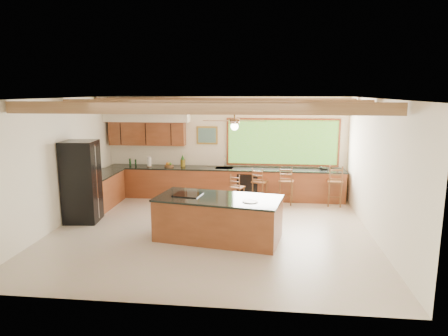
# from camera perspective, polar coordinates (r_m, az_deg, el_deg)

# --- Properties ---
(ground) EXTENTS (7.20, 7.20, 0.00)m
(ground) POSITION_cam_1_polar(r_m,az_deg,el_deg) (9.26, -1.95, -9.00)
(ground) COLOR beige
(ground) RESTS_ON ground
(room_shell) EXTENTS (7.27, 6.54, 3.02)m
(room_shell) POSITION_cam_1_polar(r_m,az_deg,el_deg) (9.42, -2.49, 5.18)
(room_shell) COLOR white
(room_shell) RESTS_ON ground
(counter_run) EXTENTS (7.12, 3.10, 1.28)m
(counter_run) POSITION_cam_1_polar(r_m,az_deg,el_deg) (11.64, -4.19, -2.47)
(counter_run) COLOR brown
(counter_run) RESTS_ON ground
(island) EXTENTS (2.82, 1.68, 0.94)m
(island) POSITION_cam_1_polar(r_m,az_deg,el_deg) (8.68, -0.80, -7.15)
(island) COLOR brown
(island) RESTS_ON ground
(refrigerator) EXTENTS (0.85, 0.83, 1.99)m
(refrigerator) POSITION_cam_1_polar(r_m,az_deg,el_deg) (10.29, -19.69, -1.84)
(refrigerator) COLOR black
(refrigerator) RESTS_ON ground
(bar_stool_a) EXTENTS (0.44, 0.44, 0.94)m
(bar_stool_a) POSITION_cam_1_polar(r_m,az_deg,el_deg) (10.91, 1.91, -2.86)
(bar_stool_a) COLOR brown
(bar_stool_a) RESTS_ON ground
(bar_stool_b) EXTENTS (0.49, 0.49, 1.05)m
(bar_stool_b) POSITION_cam_1_polar(r_m,az_deg,el_deg) (11.30, 5.11, -2.07)
(bar_stool_b) COLOR brown
(bar_stool_b) RESTS_ON ground
(bar_stool_c) EXTENTS (0.45, 0.45, 1.12)m
(bar_stool_c) POSITION_cam_1_polar(r_m,az_deg,el_deg) (11.30, 8.90, -1.96)
(bar_stool_c) COLOR brown
(bar_stool_c) RESTS_ON ground
(bar_stool_d) EXTENTS (0.44, 0.44, 1.15)m
(bar_stool_d) POSITION_cam_1_polar(r_m,az_deg,el_deg) (11.44, 15.62, -1.97)
(bar_stool_d) COLOR brown
(bar_stool_d) RESTS_ON ground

